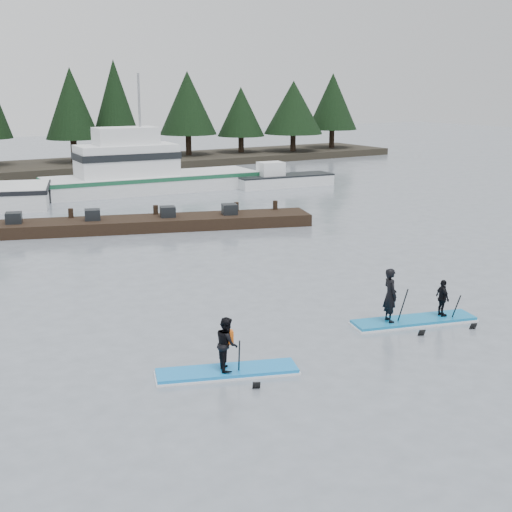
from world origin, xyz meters
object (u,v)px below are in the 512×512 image
fishing_boat_medium (146,182)px  floating_dock (136,224)px  paddleboard_solo (227,356)px  paddleboard_duo (411,307)px

fishing_boat_medium → floating_dock: 12.31m
paddleboard_solo → paddleboard_duo: (6.36, 0.40, 0.03)m
fishing_boat_medium → paddleboard_duo: (-3.86, -27.89, -0.08)m
fishing_boat_medium → paddleboard_duo: size_ratio=3.69×
floating_dock → paddleboard_duo: (1.48, -16.80, 0.21)m
fishing_boat_medium → paddleboard_solo: bearing=-105.1°
floating_dock → fishing_boat_medium: bearing=83.2°
fishing_boat_medium → paddleboard_solo: fishing_boat_medium is taller
floating_dock → paddleboard_solo: (-4.88, -17.20, 0.18)m
floating_dock → paddleboard_duo: 16.87m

